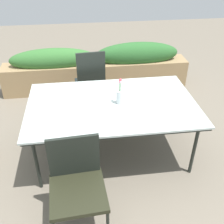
{
  "coord_description": "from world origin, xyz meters",
  "views": [
    {
      "loc": [
        -0.31,
        -2.5,
        2.28
      ],
      "look_at": [
        0.02,
        0.04,
        0.58
      ],
      "focal_mm": 43.09,
      "sensor_mm": 36.0,
      "label": 1
    }
  ],
  "objects_px": {
    "chair_far_side": "(91,80)",
    "flower_vase": "(119,96)",
    "planter_box": "(97,68)",
    "dining_table": "(112,106)",
    "chair_near_left": "(77,181)"
  },
  "relations": [
    {
      "from": "chair_far_side",
      "to": "flower_vase",
      "type": "xyz_separation_m",
      "value": [
        0.27,
        -0.91,
        0.25
      ]
    },
    {
      "from": "planter_box",
      "to": "dining_table",
      "type": "bearing_deg",
      "value": -88.74
    },
    {
      "from": "chair_far_side",
      "to": "flower_vase",
      "type": "bearing_deg",
      "value": -78.49
    },
    {
      "from": "chair_far_side",
      "to": "planter_box",
      "type": "xyz_separation_m",
      "value": [
        0.15,
        0.8,
        -0.18
      ]
    },
    {
      "from": "dining_table",
      "to": "flower_vase",
      "type": "xyz_separation_m",
      "value": [
        0.08,
        -0.01,
        0.13
      ]
    },
    {
      "from": "flower_vase",
      "to": "planter_box",
      "type": "xyz_separation_m",
      "value": [
        -0.12,
        1.7,
        -0.42
      ]
    },
    {
      "from": "chair_far_side",
      "to": "chair_near_left",
      "type": "relative_size",
      "value": 1.17
    },
    {
      "from": "flower_vase",
      "to": "planter_box",
      "type": "bearing_deg",
      "value": 93.97
    },
    {
      "from": "planter_box",
      "to": "flower_vase",
      "type": "bearing_deg",
      "value": -86.03
    },
    {
      "from": "chair_far_side",
      "to": "planter_box",
      "type": "distance_m",
      "value": 0.83
    },
    {
      "from": "chair_near_left",
      "to": "planter_box",
      "type": "height_order",
      "value": "chair_near_left"
    },
    {
      "from": "planter_box",
      "to": "chair_near_left",
      "type": "bearing_deg",
      "value": -98.6
    },
    {
      "from": "chair_far_side",
      "to": "flower_vase",
      "type": "relative_size",
      "value": 3.33
    },
    {
      "from": "dining_table",
      "to": "chair_near_left",
      "type": "bearing_deg",
      "value": -115.51
    },
    {
      "from": "planter_box",
      "to": "chair_far_side",
      "type": "bearing_deg",
      "value": -100.79
    }
  ]
}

